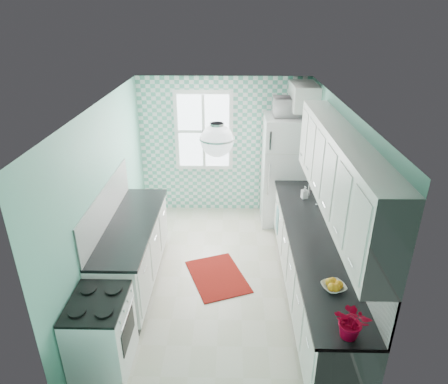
{
  "coord_description": "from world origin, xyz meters",
  "views": [
    {
      "loc": [
        0.15,
        -4.7,
        3.56
      ],
      "look_at": [
        0.05,
        0.25,
        1.25
      ],
      "focal_mm": 32.0,
      "sensor_mm": 36.0,
      "label": 1
    }
  ],
  "objects_px": {
    "microwave": "(291,107)",
    "fruit_bowl": "(334,287)",
    "sink": "(304,208)",
    "stove": "(101,333)",
    "fridge": "(286,170)",
    "ceiling_light": "(217,140)",
    "potted_plant": "(352,322)"
  },
  "relations": [
    {
      "from": "microwave",
      "to": "potted_plant",
      "type": "bearing_deg",
      "value": 90.14
    },
    {
      "from": "stove",
      "to": "sink",
      "type": "bearing_deg",
      "value": 39.59
    },
    {
      "from": "stove",
      "to": "fruit_bowl",
      "type": "height_order",
      "value": "fruit_bowl"
    },
    {
      "from": "stove",
      "to": "fruit_bowl",
      "type": "bearing_deg",
      "value": 3.54
    },
    {
      "from": "sink",
      "to": "fruit_bowl",
      "type": "distance_m",
      "value": 1.84
    },
    {
      "from": "fridge",
      "to": "stove",
      "type": "distance_m",
      "value": 4.1
    },
    {
      "from": "ceiling_light",
      "to": "fridge",
      "type": "xyz_separation_m",
      "value": [
        1.11,
        2.59,
        -1.36
      ]
    },
    {
      "from": "fridge",
      "to": "fruit_bowl",
      "type": "distance_m",
      "value": 3.2
    },
    {
      "from": "fridge",
      "to": "microwave",
      "type": "xyz_separation_m",
      "value": [
        0.0,
        0.0,
        1.12
      ]
    },
    {
      "from": "fruit_bowl",
      "to": "potted_plant",
      "type": "xyz_separation_m",
      "value": [
        0.0,
        -0.64,
        0.14
      ]
    },
    {
      "from": "ceiling_light",
      "to": "potted_plant",
      "type": "height_order",
      "value": "ceiling_light"
    },
    {
      "from": "stove",
      "to": "fruit_bowl",
      "type": "distance_m",
      "value": 2.46
    },
    {
      "from": "microwave",
      "to": "fruit_bowl",
      "type": "bearing_deg",
      "value": 90.41
    },
    {
      "from": "stove",
      "to": "sink",
      "type": "relative_size",
      "value": 1.61
    },
    {
      "from": "fruit_bowl",
      "to": "potted_plant",
      "type": "bearing_deg",
      "value": -90.0
    },
    {
      "from": "fruit_bowl",
      "to": "fridge",
      "type": "bearing_deg",
      "value": 91.61
    },
    {
      "from": "sink",
      "to": "microwave",
      "type": "xyz_separation_m",
      "value": [
        -0.09,
        1.36,
        1.15
      ]
    },
    {
      "from": "ceiling_light",
      "to": "microwave",
      "type": "xyz_separation_m",
      "value": [
        1.11,
        2.59,
        -0.25
      ]
    },
    {
      "from": "fruit_bowl",
      "to": "microwave",
      "type": "relative_size",
      "value": 0.42
    },
    {
      "from": "ceiling_light",
      "to": "potted_plant",
      "type": "bearing_deg",
      "value": -46.31
    },
    {
      "from": "ceiling_light",
      "to": "fridge",
      "type": "bearing_deg",
      "value": 66.77
    },
    {
      "from": "fridge",
      "to": "potted_plant",
      "type": "bearing_deg",
      "value": -89.36
    },
    {
      "from": "fridge",
      "to": "ceiling_light",
      "type": "bearing_deg",
      "value": -113.94
    },
    {
      "from": "sink",
      "to": "fridge",
      "type": "bearing_deg",
      "value": 97.33
    },
    {
      "from": "ceiling_light",
      "to": "stove",
      "type": "distance_m",
      "value": 2.35
    },
    {
      "from": "fridge",
      "to": "fruit_bowl",
      "type": "xyz_separation_m",
      "value": [
        0.09,
        -3.2,
        0.01
      ]
    },
    {
      "from": "ceiling_light",
      "to": "stove",
      "type": "xyz_separation_m",
      "value": [
        -1.2,
        -0.77,
        -1.87
      ]
    },
    {
      "from": "fridge",
      "to": "microwave",
      "type": "bearing_deg",
      "value": 52.61
    },
    {
      "from": "microwave",
      "to": "stove",
      "type": "bearing_deg",
      "value": 54.26
    },
    {
      "from": "ceiling_light",
      "to": "microwave",
      "type": "distance_m",
      "value": 2.82
    },
    {
      "from": "stove",
      "to": "sink",
      "type": "xyz_separation_m",
      "value": [
        2.4,
        1.99,
        0.48
      ]
    },
    {
      "from": "fridge",
      "to": "potted_plant",
      "type": "xyz_separation_m",
      "value": [
        0.09,
        -3.84,
        0.15
      ]
    }
  ]
}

